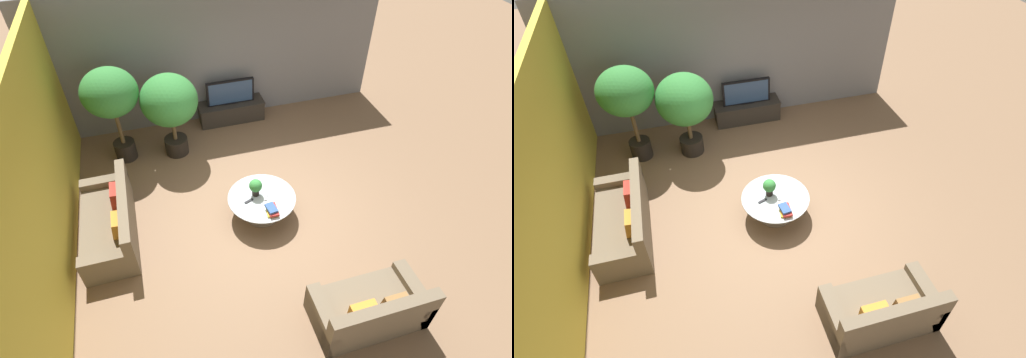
% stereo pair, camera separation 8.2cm
% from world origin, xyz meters
% --- Properties ---
extents(ground_plane, '(24.00, 24.00, 0.00)m').
position_xyz_m(ground_plane, '(0.00, 0.00, 0.00)').
color(ground_plane, brown).
extents(back_wall_stone, '(7.40, 0.12, 3.00)m').
position_xyz_m(back_wall_stone, '(0.00, 3.26, 1.50)').
color(back_wall_stone, slate).
rests_on(back_wall_stone, ground).
extents(side_wall_left, '(0.12, 7.40, 3.00)m').
position_xyz_m(side_wall_left, '(-3.26, 0.20, 1.50)').
color(side_wall_left, gold).
rests_on(side_wall_left, ground).
extents(media_console, '(1.51, 0.50, 0.46)m').
position_xyz_m(media_console, '(0.20, 2.94, 0.24)').
color(media_console, '#2D2823').
rests_on(media_console, ground).
extents(television, '(1.08, 0.13, 0.56)m').
position_xyz_m(television, '(0.20, 2.94, 0.74)').
color(television, black).
rests_on(television, media_console).
extents(coffee_table, '(1.19, 1.19, 0.43)m').
position_xyz_m(coffee_table, '(0.00, -0.11, 0.31)').
color(coffee_table, '#756656').
rests_on(coffee_table, ground).
extents(couch_by_wall, '(0.84, 1.94, 0.84)m').
position_xyz_m(couch_by_wall, '(-2.57, 0.17, 0.28)').
color(couch_by_wall, brown).
rests_on(couch_by_wall, ground).
extents(couch_near_entry, '(1.57, 0.84, 0.84)m').
position_xyz_m(couch_near_entry, '(0.84, -2.49, 0.28)').
color(couch_near_entry, brown).
rests_on(couch_near_entry, ground).
extents(potted_palm_tall, '(1.06, 1.06, 2.01)m').
position_xyz_m(potted_palm_tall, '(-2.24, 2.23, 1.46)').
color(potted_palm_tall, black).
rests_on(potted_palm_tall, ground).
extents(potted_palm_corner, '(1.12, 1.12, 1.78)m').
position_xyz_m(potted_palm_corner, '(-1.20, 2.10, 1.21)').
color(potted_palm_corner, black).
rests_on(potted_palm_corner, ground).
extents(potted_plant_tabletop, '(0.23, 0.23, 0.33)m').
position_xyz_m(potted_plant_tabletop, '(-0.08, -0.01, 0.63)').
color(potted_plant_tabletop, black).
rests_on(potted_plant_tabletop, coffee_table).
extents(book_stack, '(0.21, 0.31, 0.11)m').
position_xyz_m(book_stack, '(0.06, -0.49, 0.49)').
color(book_stack, gold).
rests_on(book_stack, coffee_table).
extents(remote_black, '(0.16, 0.09, 0.02)m').
position_xyz_m(remote_black, '(-0.24, -0.14, 0.44)').
color(remote_black, black).
rests_on(remote_black, coffee_table).
extents(remote_silver, '(0.10, 0.16, 0.02)m').
position_xyz_m(remote_silver, '(0.07, -0.14, 0.44)').
color(remote_silver, gray).
rests_on(remote_silver, coffee_table).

